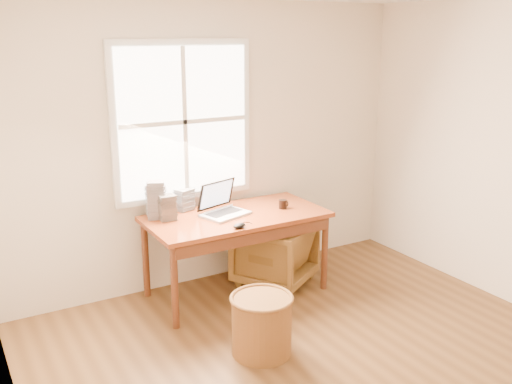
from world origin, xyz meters
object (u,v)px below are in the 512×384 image
at_px(laptop, 225,200).
at_px(coffee_mug, 283,204).
at_px(desk, 236,217).
at_px(cd_stack_a, 156,200).
at_px(wicker_stool, 262,326).
at_px(armchair, 274,253).

height_order(laptop, coffee_mug, laptop).
relative_size(desk, coffee_mug, 19.55).
bearing_deg(cd_stack_a, coffee_mug, -20.29).
relative_size(wicker_stool, laptop, 1.14).
distance_m(laptop, cd_stack_a, 0.61).
bearing_deg(armchair, wicker_stool, 22.52).
bearing_deg(cd_stack_a, laptop, -31.61).
distance_m(armchair, laptop, 0.77).
height_order(wicker_stool, coffee_mug, coffee_mug).
bearing_deg(desk, cd_stack_a, 150.87).
relative_size(coffee_mug, cd_stack_a, 0.30).
xyz_separation_m(desk, cd_stack_a, (-0.61, 0.34, 0.16)).
bearing_deg(laptop, desk, -30.40).
bearing_deg(coffee_mug, laptop, -165.31).
distance_m(armchair, cd_stack_a, 1.22).
xyz_separation_m(desk, coffee_mug, (0.46, -0.05, 0.06)).
distance_m(desk, coffee_mug, 0.47).
height_order(laptop, cd_stack_a, laptop).
xyz_separation_m(desk, laptop, (-0.09, 0.02, 0.16)).
bearing_deg(wicker_stool, cd_stack_a, 101.96).
bearing_deg(laptop, cd_stack_a, 131.40).
height_order(coffee_mug, cd_stack_a, cd_stack_a).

